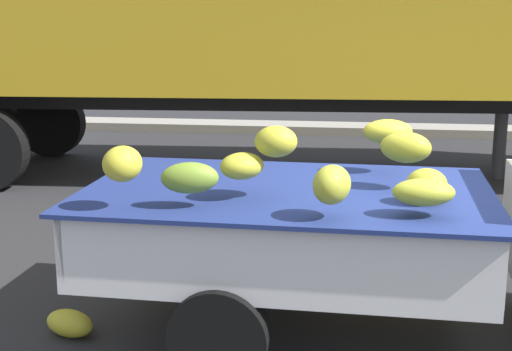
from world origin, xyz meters
name	(u,v)px	position (x,y,z in m)	size (l,w,h in m)	color
ground	(468,328)	(0.00, 0.00, 0.00)	(220.00, 220.00, 0.00)	#28282B
curb_strip	(398,130)	(0.00, 8.93, 0.08)	(80.00, 0.80, 0.16)	gray
fallen_banana_bunch_near_tailgate	(70,323)	(-2.90, -0.51, 0.10)	(0.39, 0.22, 0.20)	gold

